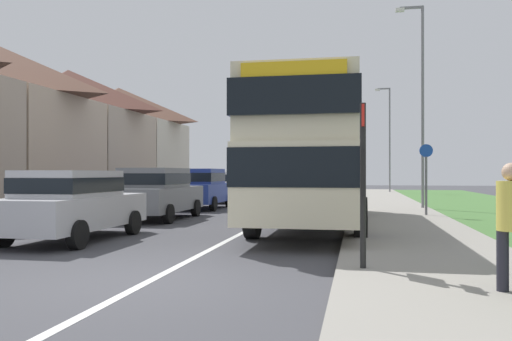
# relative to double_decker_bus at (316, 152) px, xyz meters

# --- Properties ---
(ground_plane) EXTENTS (120.00, 120.00, 0.00)m
(ground_plane) POSITION_rel_double_decker_bus_xyz_m (-1.73, -8.04, -2.14)
(ground_plane) COLOR #424247
(lane_marking_centre) EXTENTS (0.14, 60.00, 0.01)m
(lane_marking_centre) POSITION_rel_double_decker_bus_xyz_m (-1.73, -0.04, -2.14)
(lane_marking_centre) COLOR silver
(lane_marking_centre) RESTS_ON ground_plane
(pavement_near_side) EXTENTS (3.20, 68.00, 0.12)m
(pavement_near_side) POSITION_rel_double_decker_bus_xyz_m (2.47, -2.04, -2.08)
(pavement_near_side) COLOR gray
(pavement_near_side) RESTS_ON ground_plane
(double_decker_bus) EXTENTS (2.80, 10.80, 3.70)m
(double_decker_bus) POSITION_rel_double_decker_bus_xyz_m (0.00, 0.00, 0.00)
(double_decker_bus) COLOR beige
(double_decker_bus) RESTS_ON ground_plane
(parked_car_silver) EXTENTS (1.89, 4.29, 1.60)m
(parked_car_silver) POSITION_rel_double_decker_bus_xyz_m (-5.20, -4.15, -1.26)
(parked_car_silver) COLOR #B7B7BC
(parked_car_silver) RESTS_ON ground_plane
(parked_car_grey) EXTENTS (2.00, 4.44, 1.70)m
(parked_car_grey) POSITION_rel_double_decker_bus_xyz_m (-5.37, 1.39, -1.21)
(parked_car_grey) COLOR slate
(parked_car_grey) RESTS_ON ground_plane
(parked_car_blue) EXTENTS (1.95, 4.17, 1.72)m
(parked_car_blue) POSITION_rel_double_decker_bus_xyz_m (-5.41, 6.62, -1.20)
(parked_car_blue) COLOR navy
(parked_car_blue) RESTS_ON ground_plane
(parked_car_white) EXTENTS (1.93, 3.90, 1.61)m
(parked_car_white) POSITION_rel_double_decker_bus_xyz_m (-5.43, 11.83, -1.25)
(parked_car_white) COLOR silver
(parked_car_white) RESTS_ON ground_plane
(pedestrian_at_stop) EXTENTS (0.34, 0.34, 1.67)m
(pedestrian_at_stop) POSITION_rel_double_decker_bus_xyz_m (3.01, -8.33, -1.17)
(pedestrian_at_stop) COLOR #23232D
(pedestrian_at_stop) RESTS_ON ground_plane
(bus_stop_sign) EXTENTS (0.09, 0.52, 2.60)m
(bus_stop_sign) POSITION_rel_double_decker_bus_xyz_m (1.27, -7.06, -0.60)
(bus_stop_sign) COLOR black
(bus_stop_sign) RESTS_ON ground_plane
(cycle_route_sign) EXTENTS (0.44, 0.08, 2.52)m
(cycle_route_sign) POSITION_rel_double_decker_bus_xyz_m (3.46, 3.52, -0.71)
(cycle_route_sign) COLOR slate
(cycle_route_sign) RESTS_ON ground_plane
(street_lamp_mid) EXTENTS (1.14, 0.20, 8.41)m
(street_lamp_mid) POSITION_rel_double_decker_bus_xyz_m (3.70, 7.40, 2.62)
(street_lamp_mid) COLOR slate
(street_lamp_mid) RESTS_ON ground_plane
(street_lamp_far) EXTENTS (1.14, 0.20, 7.97)m
(street_lamp_far) POSITION_rel_double_decker_bus_xyz_m (3.43, 25.93, 2.40)
(street_lamp_far) COLOR slate
(street_lamp_far) RESTS_ON ground_plane
(house_terrace_far_side) EXTENTS (7.77, 24.55, 7.16)m
(house_terrace_far_side) POSITION_rel_double_decker_bus_xyz_m (-14.32, 8.02, 1.44)
(house_terrace_far_side) COLOR tan
(house_terrace_far_side) RESTS_ON ground_plane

